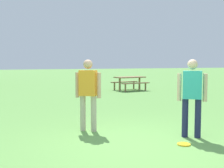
{
  "coord_description": "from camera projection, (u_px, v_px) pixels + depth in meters",
  "views": [
    {
      "loc": [
        -2.48,
        -4.69,
        1.58
      ],
      "look_at": [
        0.35,
        2.31,
        1.0
      ],
      "focal_mm": 45.55,
      "sensor_mm": 36.0,
      "label": 1
    }
  ],
  "objects": [
    {
      "name": "frisbee",
      "position": [
        184.0,
        144.0,
        5.43
      ],
      "size": [
        0.26,
        0.26,
        0.03
      ],
      "primitive_type": "cylinder",
      "color": "yellow",
      "rests_on": "ground"
    },
    {
      "name": "picnic_table_far",
      "position": [
        130.0,
        80.0,
        15.96
      ],
      "size": [
        1.88,
        1.64,
        0.77
      ],
      "color": "olive",
      "rests_on": "ground"
    },
    {
      "name": "ground_plane",
      "position": [
        141.0,
        146.0,
        5.38
      ],
      "size": [
        120.0,
        120.0,
        0.0
      ],
      "primitive_type": "plane",
      "color": "#609947"
    },
    {
      "name": "person_thrower",
      "position": [
        192.0,
        93.0,
        5.92
      ],
      "size": [
        0.51,
        0.4,
        1.64
      ],
      "color": "#1E234C",
      "rests_on": "ground"
    },
    {
      "name": "person_catcher",
      "position": [
        88.0,
        90.0,
        6.47
      ],
      "size": [
        0.51,
        0.4,
        1.64
      ],
      "color": "#B7AD93",
      "rests_on": "ground"
    }
  ]
}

